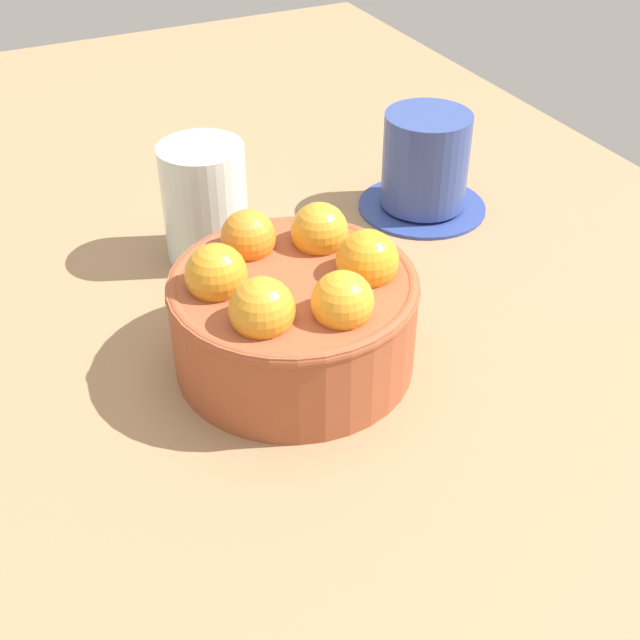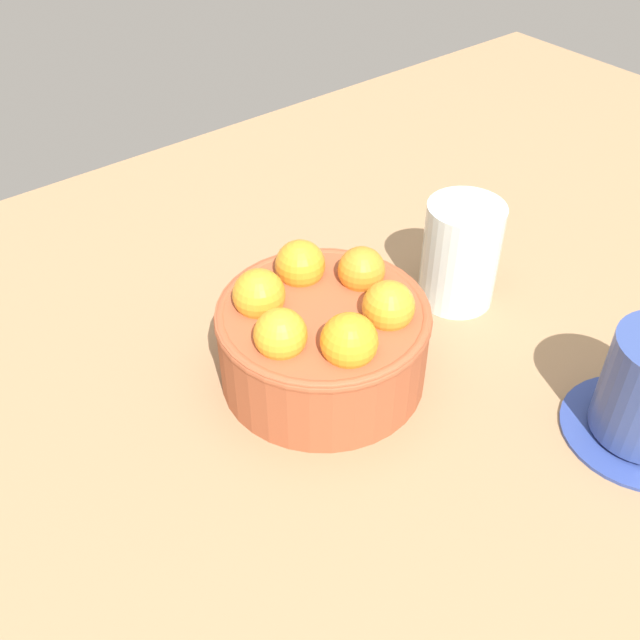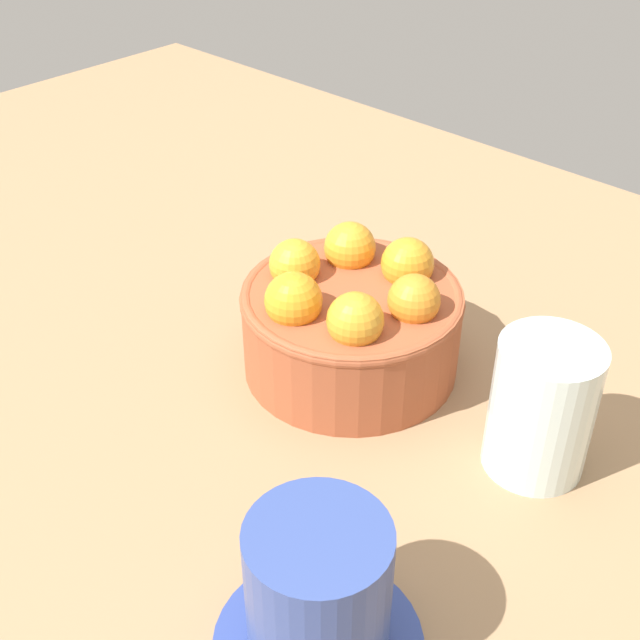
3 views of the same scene
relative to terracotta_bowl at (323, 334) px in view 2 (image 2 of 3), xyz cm
name	(u,v)px [view 2 (image 2 of 3)]	position (x,y,z in cm)	size (l,w,h in cm)	color
ground_plane	(323,395)	(-0.02, -0.01, -6.75)	(148.98, 85.84, 4.69)	#997551
terracotta_bowl	(323,334)	(0.00, 0.00, 0.00)	(16.53, 16.53, 9.80)	#9E4C2D
water_glass	(461,254)	(-15.81, -0.54, 0.40)	(6.75, 6.75, 9.61)	silver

